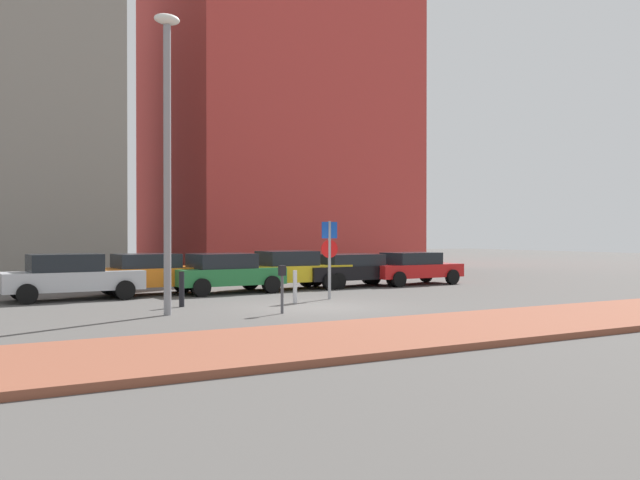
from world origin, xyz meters
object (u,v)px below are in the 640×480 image
(traffic_bollard_mid, at_px, (295,287))
(parking_meter, at_px, (282,282))
(street_lamp, at_px, (167,141))
(parked_car_orange, at_px, (152,273))
(parked_car_red, at_px, (413,267))
(parking_sign_post, at_px, (329,250))
(traffic_bollard_near, at_px, (182,289))
(parked_car_green, at_px, (226,272))
(parked_car_silver, at_px, (70,276))
(parked_car_black, at_px, (350,269))
(parked_car_yellow, at_px, (292,269))

(traffic_bollard_mid, bearing_deg, parking_meter, -124.77)
(street_lamp, bearing_deg, parked_car_orange, 77.63)
(parked_car_red, distance_m, street_lamp, 14.29)
(parked_car_red, height_order, parking_sign_post, parking_sign_post)
(street_lamp, xyz_separation_m, traffic_bollard_near, (1.00, 1.82, -4.13))
(parked_car_red, bearing_deg, parking_sign_post, -148.79)
(parked_car_green, xyz_separation_m, street_lamp, (-3.91, -5.60, 3.89))
(parked_car_red, height_order, street_lamp, street_lamp)
(parked_car_red, bearing_deg, parking_meter, -144.72)
(parked_car_orange, bearing_deg, parked_car_silver, -167.78)
(parked_car_orange, relative_size, traffic_bollard_mid, 3.94)
(parked_car_green, xyz_separation_m, parked_car_black, (5.62, 0.36, -0.04))
(parked_car_orange, distance_m, traffic_bollard_mid, 6.02)
(street_lamp, xyz_separation_m, traffic_bollard_mid, (4.44, 1.14, -4.14))
(parked_car_silver, distance_m, parked_car_red, 14.01)
(parked_car_black, distance_m, parking_sign_post, 5.52)
(parked_car_green, bearing_deg, street_lamp, -124.97)
(parked_car_green, relative_size, parking_sign_post, 1.57)
(parked_car_silver, relative_size, parked_car_red, 1.02)
(parked_car_yellow, bearing_deg, parked_car_red, -3.55)
(parking_sign_post, height_order, street_lamp, street_lamp)
(parked_car_green, bearing_deg, parking_meter, -99.11)
(street_lamp, height_order, traffic_bollard_mid, street_lamp)
(parked_car_black, height_order, parking_sign_post, parking_sign_post)
(parked_car_orange, bearing_deg, parking_meter, -79.16)
(parked_car_yellow, relative_size, parking_sign_post, 1.66)
(parked_car_orange, height_order, parked_car_green, parked_car_orange)
(parked_car_orange, relative_size, street_lamp, 0.50)
(parked_car_orange, bearing_deg, parked_car_red, -3.38)
(parked_car_green, bearing_deg, parking_sign_post, -60.74)
(parking_sign_post, relative_size, traffic_bollard_near, 2.49)
(parked_car_silver, bearing_deg, parked_car_red, -0.14)
(parked_car_yellow, bearing_deg, parked_car_green, -171.96)
(parked_car_black, distance_m, street_lamp, 11.91)
(parked_car_silver, relative_size, parked_car_black, 0.95)
(parking_meter, distance_m, street_lamp, 4.88)
(parked_car_yellow, bearing_deg, street_lamp, -138.85)
(parked_car_orange, bearing_deg, street_lamp, -102.37)
(parked_car_orange, relative_size, parked_car_black, 0.87)
(parked_car_yellow, distance_m, parking_meter, 8.27)
(parked_car_green, height_order, parking_sign_post, parking_sign_post)
(parked_car_green, height_order, parked_car_red, parked_car_green)
(parking_meter, bearing_deg, parked_car_red, 35.28)
(parking_meter, height_order, street_lamp, street_lamp)
(traffic_bollard_mid, bearing_deg, traffic_bollard_near, 168.89)
(parking_sign_post, relative_size, traffic_bollard_mid, 2.53)
(parked_car_orange, distance_m, parked_car_red, 11.15)
(parking_sign_post, bearing_deg, parked_car_orange, 135.69)
(parked_car_yellow, distance_m, traffic_bollard_mid, 5.46)
(parked_car_silver, distance_m, traffic_bollard_mid, 7.49)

